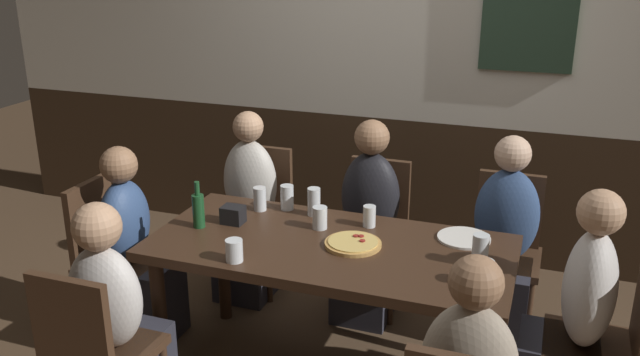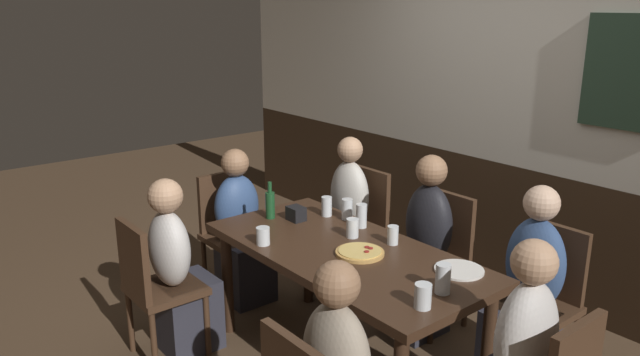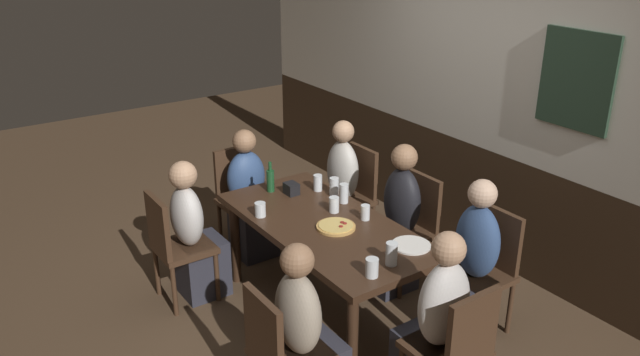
{
  "view_description": "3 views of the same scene",
  "coord_description": "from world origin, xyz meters",
  "px_view_note": "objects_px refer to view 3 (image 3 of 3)",
  "views": [
    {
      "loc": [
        0.94,
        -2.75,
        2.1
      ],
      "look_at": [
        -0.09,
        0.1,
        1.03
      ],
      "focal_mm": 37.74,
      "sensor_mm": 36.0,
      "label": 1
    },
    {
      "loc": [
        2.37,
        -2.1,
        2.08
      ],
      "look_at": [
        -0.24,
        0.01,
        1.1
      ],
      "focal_mm": 34.09,
      "sensor_mm": 36.0,
      "label": 2
    },
    {
      "loc": [
        3.24,
        -2.26,
        2.72
      ],
      "look_at": [
        0.05,
        -0.08,
        1.11
      ],
      "focal_mm": 35.6,
      "sensor_mm": 36.0,
      "label": 3
    }
  ],
  "objects_px": {
    "person_head_east": "(435,333)",
    "chair_head_west": "(241,193)",
    "person_left_far": "(338,197)",
    "pint_glass_pale": "(260,210)",
    "tumbler_short": "(392,255)",
    "person_left_near": "(195,240)",
    "pint_glass_stout": "(344,194)",
    "chair_right_far": "(486,264)",
    "person_mid_far": "(396,229)",
    "beer_glass_tall": "(365,213)",
    "condiment_caddy": "(291,189)",
    "chair_left_far": "(353,191)",
    "beer_bottle_green": "(270,180)",
    "chair_left_near": "(174,243)",
    "person_right_far": "(469,273)",
    "person_right_near": "(306,344)",
    "highball_clear": "(318,183)",
    "chair_head_east": "(456,346)",
    "dining_table": "(325,233)",
    "beer_glass_half": "(334,205)",
    "chair_mid_far": "(412,224)",
    "tumbler_water": "(334,187)",
    "person_head_west": "(250,203)",
    "pint_glass_amber": "(372,269)",
    "chair_right_near": "(281,351)",
    "plate_white_large": "(411,245)",
    "pizza": "(336,226)"
  },
  "relations": [
    {
      "from": "chair_head_west",
      "to": "tumbler_short",
      "type": "distance_m",
      "value": 2.0
    },
    {
      "from": "chair_head_east",
      "to": "pint_glass_stout",
      "type": "distance_m",
      "value": 1.53
    },
    {
      "from": "beer_glass_half",
      "to": "chair_mid_far",
      "type": "bearing_deg",
      "value": 81.1
    },
    {
      "from": "highball_clear",
      "to": "condiment_caddy",
      "type": "distance_m",
      "value": 0.21
    },
    {
      "from": "chair_left_far",
      "to": "chair_right_far",
      "type": "bearing_deg",
      "value": 0.0
    },
    {
      "from": "chair_left_near",
      "to": "beer_bottle_green",
      "type": "distance_m",
      "value": 0.86
    },
    {
      "from": "dining_table",
      "to": "chair_head_west",
      "type": "bearing_deg",
      "value": 180.0
    },
    {
      "from": "chair_left_far",
      "to": "beer_glass_half",
      "type": "relative_size",
      "value": 7.73
    },
    {
      "from": "person_right_far",
      "to": "person_left_far",
      "type": "relative_size",
      "value": 1.0
    },
    {
      "from": "person_mid_far",
      "to": "person_head_west",
      "type": "xyz_separation_m",
      "value": [
        -1.11,
        -0.66,
        -0.03
      ]
    },
    {
      "from": "person_head_west",
      "to": "condiment_caddy",
      "type": "distance_m",
      "value": 0.66
    },
    {
      "from": "tumbler_water",
      "to": "tumbler_short",
      "type": "bearing_deg",
      "value": -17.18
    },
    {
      "from": "pint_glass_pale",
      "to": "beer_bottle_green",
      "type": "xyz_separation_m",
      "value": [
        -0.34,
        0.28,
        0.05
      ]
    },
    {
      "from": "highball_clear",
      "to": "pint_glass_pale",
      "type": "bearing_deg",
      "value": -76.2
    },
    {
      "from": "person_right_near",
      "to": "beer_bottle_green",
      "type": "distance_m",
      "value": 1.61
    },
    {
      "from": "dining_table",
      "to": "beer_glass_half",
      "type": "distance_m",
      "value": 0.23
    },
    {
      "from": "tumbler_short",
      "to": "pint_glass_pale",
      "type": "height_order",
      "value": "tumbler_short"
    },
    {
      "from": "chair_right_near",
      "to": "tumbler_short",
      "type": "height_order",
      "value": "tumbler_short"
    },
    {
      "from": "plate_white_large",
      "to": "pizza",
      "type": "bearing_deg",
      "value": -152.37
    },
    {
      "from": "chair_right_near",
      "to": "pint_glass_pale",
      "type": "relative_size",
      "value": 8.56
    },
    {
      "from": "pint_glass_amber",
      "to": "beer_glass_tall",
      "type": "xyz_separation_m",
      "value": [
        -0.62,
        0.44,
        -0.0
      ]
    },
    {
      "from": "person_right_near",
      "to": "person_head_west",
      "type": "relative_size",
      "value": 1.02
    },
    {
      "from": "person_left_far",
      "to": "pint_glass_pale",
      "type": "xyz_separation_m",
      "value": [
        0.41,
        -0.98,
        0.3
      ]
    },
    {
      "from": "chair_right_near",
      "to": "beer_glass_half",
      "type": "relative_size",
      "value": 7.73
    },
    {
      "from": "chair_right_far",
      "to": "person_mid_far",
      "type": "xyz_separation_m",
      "value": [
        -0.76,
        -0.16,
        -0.0
      ]
    },
    {
      "from": "person_left_near",
      "to": "pint_glass_stout",
      "type": "xyz_separation_m",
      "value": [
        0.56,
        0.97,
        0.34
      ]
    },
    {
      "from": "pint_glass_stout",
      "to": "person_head_east",
      "type": "bearing_deg",
      "value": -13.1
    },
    {
      "from": "beer_glass_half",
      "to": "person_head_east",
      "type": "bearing_deg",
      "value": -7.08
    },
    {
      "from": "pint_glass_amber",
      "to": "tumbler_water",
      "type": "bearing_deg",
      "value": 154.99
    },
    {
      "from": "chair_head_east",
      "to": "beer_glass_tall",
      "type": "xyz_separation_m",
      "value": [
        -1.16,
        0.26,
        0.29
      ]
    },
    {
      "from": "person_right_far",
      "to": "person_right_near",
      "type": "distance_m",
      "value": 1.32
    },
    {
      "from": "tumbler_water",
      "to": "plate_white_large",
      "type": "height_order",
      "value": "tumbler_water"
    },
    {
      "from": "dining_table",
      "to": "person_right_far",
      "type": "distance_m",
      "value": 1.02
    },
    {
      "from": "chair_left_near",
      "to": "chair_right_near",
      "type": "xyz_separation_m",
      "value": [
        1.51,
        0.0,
        0.0
      ]
    },
    {
      "from": "chair_left_near",
      "to": "pint_glass_amber",
      "type": "distance_m",
      "value": 1.65
    },
    {
      "from": "chair_left_far",
      "to": "beer_bottle_green",
      "type": "bearing_deg",
      "value": -85.05
    },
    {
      "from": "chair_head_east",
      "to": "highball_clear",
      "type": "bearing_deg",
      "value": 171.26
    },
    {
      "from": "person_right_far",
      "to": "pint_glass_stout",
      "type": "distance_m",
      "value": 1.07
    },
    {
      "from": "person_mid_far",
      "to": "person_head_east",
      "type": "height_order",
      "value": "person_mid_far"
    },
    {
      "from": "chair_left_far",
      "to": "highball_clear",
      "type": "distance_m",
      "value": 0.69
    },
    {
      "from": "chair_left_near",
      "to": "person_left_far",
      "type": "height_order",
      "value": "person_left_far"
    },
    {
      "from": "person_head_east",
      "to": "chair_head_west",
      "type": "bearing_deg",
      "value": 180.0
    },
    {
      "from": "chair_left_near",
      "to": "person_left_far",
      "type": "xyz_separation_m",
      "value": [
        -0.0,
        1.49,
        -0.01
      ]
    },
    {
      "from": "person_right_far",
      "to": "beer_glass_tall",
      "type": "bearing_deg",
      "value": -147.67
    },
    {
      "from": "person_left_near",
      "to": "tumbler_short",
      "type": "distance_m",
      "value": 1.64
    },
    {
      "from": "beer_glass_half",
      "to": "plate_white_large",
      "type": "xyz_separation_m",
      "value": [
        0.7,
        0.11,
        -0.04
      ]
    },
    {
      "from": "person_left_far",
      "to": "chair_mid_far",
      "type": "bearing_deg",
      "value": 12.09
    },
    {
      "from": "beer_glass_tall",
      "to": "condiment_caddy",
      "type": "distance_m",
      "value": 0.69
    },
    {
      "from": "tumbler_water",
      "to": "pizza",
      "type": "bearing_deg",
      "value": -34.33
    },
    {
      "from": "person_left_far",
      "to": "dining_table",
      "type": "bearing_deg",
      "value": -41.2
    }
  ]
}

